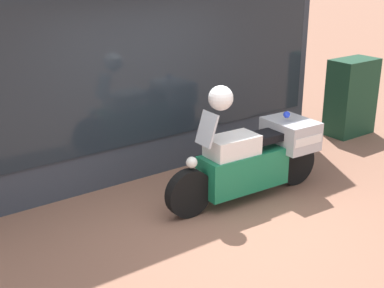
# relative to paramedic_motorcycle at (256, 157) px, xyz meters

# --- Properties ---
(ground_plane) EXTENTS (60.00, 60.00, 0.00)m
(ground_plane) POSITION_rel_paramedic_motorcycle_xyz_m (-1.00, -0.41, -0.55)
(ground_plane) COLOR #8E604C
(shop_building) EXTENTS (6.76, 0.55, 3.94)m
(shop_building) POSITION_rel_paramedic_motorcycle_xyz_m (-1.44, 1.58, 1.43)
(shop_building) COLOR #333842
(shop_building) RESTS_ON ground
(window_display) EXTENTS (5.36, 0.30, 1.80)m
(window_display) POSITION_rel_paramedic_motorcycle_xyz_m (-0.60, 1.61, -0.11)
(window_display) COLOR slate
(window_display) RESTS_ON ground
(paramedic_motorcycle) EXTENTS (2.38, 0.72, 1.28)m
(paramedic_motorcycle) POSITION_rel_paramedic_motorcycle_xyz_m (0.00, 0.00, 0.00)
(paramedic_motorcycle) COLOR black
(paramedic_motorcycle) RESTS_ON ground
(utility_cabinet) EXTENTS (0.85, 0.50, 1.33)m
(utility_cabinet) POSITION_rel_paramedic_motorcycle_xyz_m (3.10, 0.92, 0.12)
(utility_cabinet) COLOR #193D28
(utility_cabinet) RESTS_ON ground
(white_helmet) EXTENTS (0.30, 0.30, 0.30)m
(white_helmet) POSITION_rel_paramedic_motorcycle_xyz_m (-0.59, 0.03, 0.88)
(white_helmet) COLOR white
(white_helmet) RESTS_ON paramedic_motorcycle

